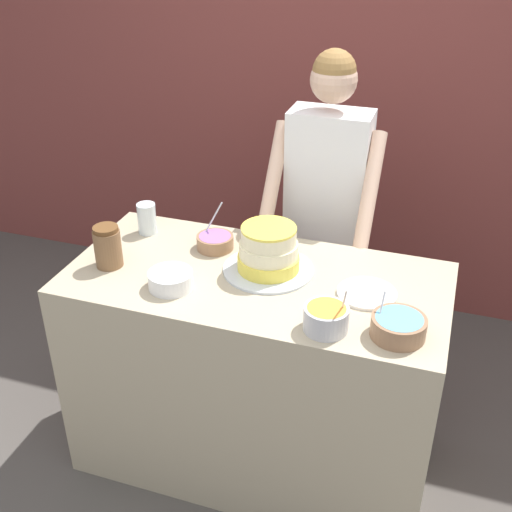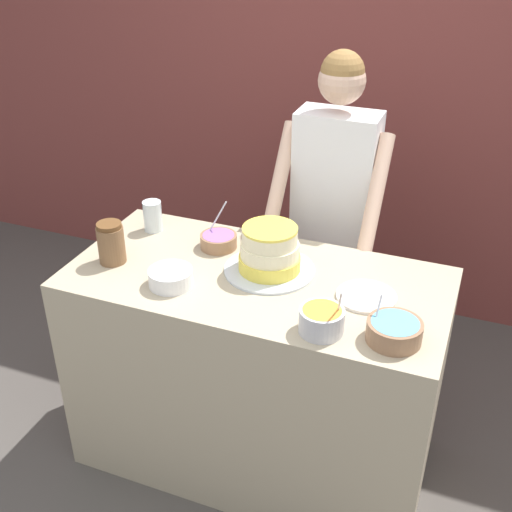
# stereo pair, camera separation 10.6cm
# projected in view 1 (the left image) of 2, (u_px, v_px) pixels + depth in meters

# --- Properties ---
(wall_back) EXTENTS (10.00, 0.05, 2.60)m
(wall_back) POSITION_uv_depth(u_px,v_px,m) (342.00, 84.00, 3.47)
(wall_back) COLOR brown
(wall_back) RESTS_ON ground_plane
(counter) EXTENTS (1.46, 0.71, 0.93)m
(counter) POSITION_uv_depth(u_px,v_px,m) (256.00, 371.00, 2.68)
(counter) COLOR tan
(counter) RESTS_ON ground_plane
(person_baker) EXTENTS (0.49, 0.45, 1.66)m
(person_baker) POSITION_uv_depth(u_px,v_px,m) (326.00, 194.00, 2.91)
(person_baker) COLOR #2D2D38
(person_baker) RESTS_ON ground_plane
(cake) EXTENTS (0.35, 0.35, 0.19)m
(cake) POSITION_uv_depth(u_px,v_px,m) (269.00, 252.00, 2.45)
(cake) COLOR silver
(cake) RESTS_ON counter
(frosting_bowl_white) EXTENTS (0.17, 0.17, 0.06)m
(frosting_bowl_white) POSITION_uv_depth(u_px,v_px,m) (171.00, 279.00, 2.37)
(frosting_bowl_white) COLOR white
(frosting_bowl_white) RESTS_ON counter
(frosting_bowl_blue) EXTENTS (0.18, 0.18, 0.14)m
(frosting_bowl_blue) POSITION_uv_depth(u_px,v_px,m) (398.00, 326.00, 2.11)
(frosting_bowl_blue) COLOR #936B4C
(frosting_bowl_blue) RESTS_ON counter
(frosting_bowl_orange) EXTENTS (0.15, 0.15, 0.19)m
(frosting_bowl_orange) POSITION_uv_depth(u_px,v_px,m) (326.00, 318.00, 2.13)
(frosting_bowl_orange) COLOR silver
(frosting_bowl_orange) RESTS_ON counter
(frosting_bowl_purple) EXTENTS (0.15, 0.15, 0.18)m
(frosting_bowl_purple) POSITION_uv_depth(u_px,v_px,m) (215.00, 241.00, 2.63)
(frosting_bowl_purple) COLOR #936B4C
(frosting_bowl_purple) RESTS_ON counter
(drinking_glass) EXTENTS (0.08, 0.08, 0.13)m
(drinking_glass) POSITION_uv_depth(u_px,v_px,m) (147.00, 218.00, 2.73)
(drinking_glass) COLOR silver
(drinking_glass) RESTS_ON counter
(ceramic_plate) EXTENTS (0.22, 0.22, 0.01)m
(ceramic_plate) POSITION_uv_depth(u_px,v_px,m) (367.00, 293.00, 2.34)
(ceramic_plate) COLOR white
(ceramic_plate) RESTS_ON counter
(stoneware_jar) EXTENTS (0.11, 0.11, 0.17)m
(stoneware_jar) POSITION_uv_depth(u_px,v_px,m) (108.00, 247.00, 2.48)
(stoneware_jar) COLOR brown
(stoneware_jar) RESTS_ON counter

